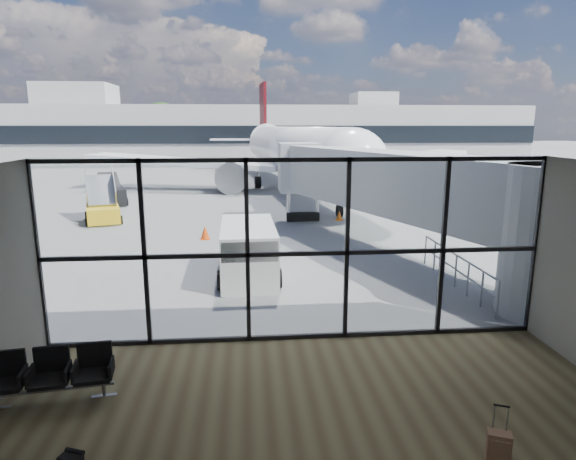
{
  "coord_description": "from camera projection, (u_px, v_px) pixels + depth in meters",
  "views": [
    {
      "loc": [
        -1.2,
        -11.1,
        5.21
      ],
      "look_at": [
        0.03,
        3.0,
        2.13
      ],
      "focal_mm": 30.0,
      "sensor_mm": 36.0,
      "label": 1
    }
  ],
  "objects": [
    {
      "name": "tree_3",
      "position": [
        88.0,
        129.0,
        78.84
      ],
      "size": [
        4.95,
        4.95,
        7.12
      ],
      "color": "#382619",
      "rests_on": "ground"
    },
    {
      "name": "far_terminal",
      "position": [
        250.0,
        132.0,
        71.4
      ],
      "size": [
        80.0,
        12.2,
        11.0
      ],
      "color": "#A8A9A4",
      "rests_on": "ground"
    },
    {
      "name": "service_van",
      "position": [
        248.0,
        251.0,
        16.72
      ],
      "size": [
        2.15,
        4.28,
        1.84
      ],
      "rotation": [
        0.0,
        0.0,
        0.02
      ],
      "color": "silver",
      "rests_on": "ground"
    },
    {
      "name": "traffic_cone_b",
      "position": [
        339.0,
        216.0,
        26.99
      ],
      "size": [
        0.39,
        0.39,
        0.55
      ],
      "color": "orange",
      "rests_on": "ground"
    },
    {
      "name": "suitcase",
      "position": [
        499.0,
        448.0,
        7.49
      ],
      "size": [
        0.41,
        0.35,
        0.97
      ],
      "rotation": [
        0.0,
        0.0,
        -0.39
      ],
      "color": "#836049",
      "rests_on": "ground"
    },
    {
      "name": "tree_1",
      "position": [
        11.0,
        125.0,
        77.69
      ],
      "size": [
        5.61,
        5.61,
        8.07
      ],
      "color": "#382619",
      "rests_on": "ground"
    },
    {
      "name": "apron_railing",
      "position": [
        456.0,
        266.0,
        15.75
      ],
      "size": [
        0.06,
        5.46,
        1.11
      ],
      "color": "gray",
      "rests_on": "ground"
    },
    {
      "name": "glass_curtain_wall",
      "position": [
        298.0,
        252.0,
        11.54
      ],
      "size": [
        12.1,
        0.12,
        4.5
      ],
      "color": "white",
      "rests_on": "ground"
    },
    {
      "name": "belt_loader",
      "position": [
        112.0,
        194.0,
        32.68
      ],
      "size": [
        2.81,
        4.47,
        1.95
      ],
      "rotation": [
        0.0,
        0.0,
        0.36
      ],
      "color": "black",
      "rests_on": "ground"
    },
    {
      "name": "airliner",
      "position": [
        290.0,
        150.0,
        41.84
      ],
      "size": [
        34.01,
        39.51,
        10.19
      ],
      "rotation": [
        0.0,
        0.0,
        0.1
      ],
      "color": "white",
      "rests_on": "ground"
    },
    {
      "name": "tree_5",
      "position": [
        162.0,
        121.0,
        79.59
      ],
      "size": [
        6.27,
        6.27,
        9.03
      ],
      "color": "#382619",
      "rests_on": "ground"
    },
    {
      "name": "tree_4",
      "position": [
        125.0,
        125.0,
        79.22
      ],
      "size": [
        5.61,
        5.61,
        8.07
      ],
      "color": "#382619",
      "rests_on": "ground"
    },
    {
      "name": "tree_2",
      "position": [
        49.0,
        121.0,
        78.07
      ],
      "size": [
        6.27,
        6.27,
        9.03
      ],
      "color": "#382619",
      "rests_on": "ground"
    },
    {
      "name": "seating_row",
      "position": [
        51.0,
        372.0,
        9.26
      ],
      "size": [
        2.3,
        0.94,
        1.03
      ],
      "rotation": [
        0.0,
        0.0,
        0.14
      ],
      "color": "gray",
      "rests_on": "ground"
    },
    {
      "name": "ground",
      "position": [
        258.0,
        176.0,
        50.96
      ],
      "size": [
        220.0,
        220.0,
        0.0
      ],
      "primitive_type": "plane",
      "color": "slate",
      "rests_on": "ground"
    },
    {
      "name": "jet_bridge",
      "position": [
        403.0,
        190.0,
        18.73
      ],
      "size": [
        8.0,
        16.5,
        4.33
      ],
      "color": "#9FA2A4",
      "rests_on": "ground"
    },
    {
      "name": "traffic_cone_a",
      "position": [
        205.0,
        233.0,
        22.51
      ],
      "size": [
        0.45,
        0.45,
        0.64
      ],
      "color": "#FF4E0D",
      "rests_on": "ground"
    },
    {
      "name": "mobile_stairs",
      "position": [
        103.0,
        211.0,
        26.63
      ],
      "size": [
        2.57,
        3.76,
        2.43
      ],
      "rotation": [
        0.0,
        0.0,
        0.31
      ],
      "color": "yellow",
      "rests_on": "ground"
    },
    {
      "name": "lounge_shell",
      "position": [
        334.0,
        311.0,
        6.78
      ],
      "size": [
        12.02,
        8.01,
        4.51
      ],
      "color": "brown",
      "rests_on": "ground"
    }
  ]
}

